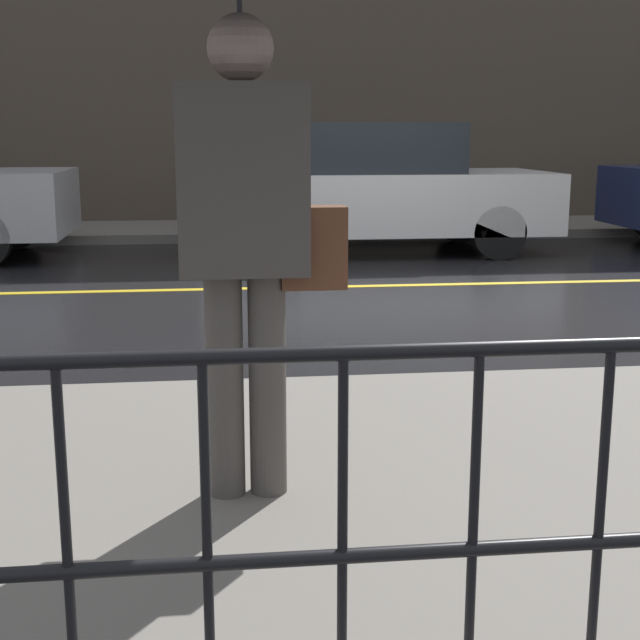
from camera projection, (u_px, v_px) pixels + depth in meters
The scene contains 6 objects.
ground_plane at pixel (401, 286), 8.73m from camera, with size 80.00×80.00×0.00m, color black.
sidewalk_far at pixel (336, 229), 13.24m from camera, with size 28.00×2.04×0.13m.
lane_marking at pixel (401, 285), 8.73m from camera, with size 25.20×0.12×0.01m.
building_storefront at pixel (327, 2), 13.68m from camera, with size 28.00×0.30×6.88m.
pedestrian at pixel (241, 24), 3.06m from camera, with size 1.08×1.08×2.17m.
car_white at pixel (371, 188), 11.03m from camera, with size 4.28×1.90×1.58m.
Camera 1 is at (-1.81, -8.46, 1.48)m, focal length 50.00 mm.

